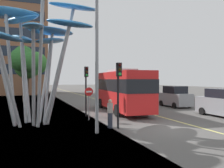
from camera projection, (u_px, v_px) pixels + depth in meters
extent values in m
cube|color=#54514F|center=(167.00, 130.00, 13.81)|extent=(120.00, 240.00, 0.10)
cube|color=#E0D666|center=(196.00, 127.00, 14.52)|extent=(0.16, 144.00, 0.01)
cube|color=red|center=(122.00, 90.00, 21.29)|extent=(3.17, 9.81, 3.18)
cube|color=black|center=(122.00, 85.00, 21.28)|extent=(3.20, 9.91, 1.02)
cube|color=yellow|center=(108.00, 76.00, 25.85)|extent=(1.34, 0.20, 0.36)
cube|color=#B2B2B7|center=(122.00, 71.00, 21.26)|extent=(2.08, 3.51, 0.24)
cylinder|color=black|center=(124.00, 103.00, 24.52)|extent=(0.35, 0.98, 0.96)
cylinder|color=black|center=(101.00, 103.00, 23.86)|extent=(0.35, 0.98, 0.96)
cylinder|color=black|center=(146.00, 109.00, 19.09)|extent=(0.35, 0.98, 0.96)
cylinder|color=black|center=(117.00, 110.00, 18.43)|extent=(0.35, 0.98, 0.96)
cylinder|color=#9EA0A5|center=(61.00, 65.00, 15.35)|extent=(1.90, 0.57, 7.64)
ellipsoid|color=#388EDB|center=(74.00, 7.00, 15.41)|extent=(3.50, 2.14, 0.85)
cylinder|color=#9EA0A5|center=(48.00, 76.00, 16.24)|extent=(0.89, 0.80, 6.24)
ellipsoid|color=#388EDB|center=(52.00, 31.00, 16.54)|extent=(4.17, 3.87, 0.78)
cylinder|color=#9EA0A5|center=(45.00, 80.00, 16.54)|extent=(1.21, 1.66, 5.74)
ellipsoid|color=#4299E0|center=(51.00, 41.00, 17.31)|extent=(3.23, 3.82, 1.04)
cylinder|color=#9EA0A5|center=(26.00, 79.00, 16.51)|extent=(0.69, 1.89, 5.85)
ellipsoid|color=#4CA3E5|center=(22.00, 39.00, 17.16)|extent=(2.16, 3.28, 1.17)
cylinder|color=#9EA0A5|center=(23.00, 71.00, 15.94)|extent=(0.61, 0.88, 6.96)
ellipsoid|color=#4CA3E5|center=(20.00, 20.00, 16.11)|extent=(3.10, 4.17, 0.81)
cylinder|color=#9EA0A5|center=(10.00, 69.00, 14.90)|extent=(0.74, 0.35, 7.13)
ellipsoid|color=#4CA3E5|center=(6.00, 12.00, 14.80)|extent=(4.27, 2.11, 0.92)
cylinder|color=#9EA0A5|center=(0.00, 59.00, 14.24)|extent=(1.80, 0.37, 8.30)
cylinder|color=#9EA0A5|center=(8.00, 83.00, 13.61)|extent=(1.47, 1.18, 5.41)
cylinder|color=#9EA0A5|center=(34.00, 79.00, 13.86)|extent=(0.27, 2.01, 5.84)
ellipsoid|color=#4299E0|center=(33.00, 26.00, 12.94)|extent=(1.30, 3.59, 0.85)
cylinder|color=#9EA0A5|center=(41.00, 57.00, 13.83)|extent=(0.52, 1.41, 8.44)
cylinder|color=#9EA0A5|center=(57.00, 74.00, 15.08)|extent=(1.78, 0.83, 6.46)
ellipsoid|color=#388EDB|center=(70.00, 24.00, 15.01)|extent=(3.31, 2.39, 0.85)
cylinder|color=black|center=(118.00, 96.00, 13.93)|extent=(0.12, 0.12, 3.85)
cube|color=black|center=(119.00, 70.00, 13.77)|extent=(0.28, 0.24, 0.80)
sphere|color=#390706|center=(120.00, 65.00, 13.65)|extent=(0.18, 0.18, 0.18)
sphere|color=#3A2707|center=(120.00, 70.00, 13.65)|extent=(0.18, 0.18, 0.18)
sphere|color=green|center=(120.00, 74.00, 13.66)|extent=(0.18, 0.18, 0.18)
cylinder|color=black|center=(86.00, 92.00, 18.48)|extent=(0.12, 0.12, 3.86)
cube|color=black|center=(86.00, 72.00, 18.32)|extent=(0.28, 0.24, 0.80)
sphere|color=#390706|center=(87.00, 68.00, 18.19)|extent=(0.18, 0.18, 0.18)
sphere|color=#3A2707|center=(87.00, 72.00, 18.20)|extent=(0.18, 0.18, 0.18)
sphere|color=green|center=(87.00, 75.00, 18.20)|extent=(0.18, 0.18, 0.18)
cylinder|color=black|center=(220.00, 110.00, 19.97)|extent=(0.20, 0.60, 0.60)
cylinder|color=black|center=(202.00, 111.00, 19.32)|extent=(0.20, 0.60, 0.60)
cube|color=gray|center=(175.00, 99.00, 25.03)|extent=(1.82, 3.85, 1.26)
cube|color=black|center=(175.00, 90.00, 25.01)|extent=(1.68, 2.12, 0.75)
cylinder|color=black|center=(176.00, 103.00, 26.47)|extent=(0.20, 0.60, 0.60)
cylinder|color=black|center=(161.00, 103.00, 25.84)|extent=(0.20, 0.60, 0.60)
cylinder|color=black|center=(190.00, 105.00, 24.23)|extent=(0.20, 0.60, 0.60)
cylinder|color=black|center=(174.00, 105.00, 23.60)|extent=(0.20, 0.60, 0.60)
cylinder|color=gray|center=(97.00, 61.00, 12.67)|extent=(0.18, 0.18, 7.69)
cylinder|color=brown|center=(24.00, 88.00, 31.47)|extent=(0.47, 0.47, 3.59)
sphere|color=#2D6B2D|center=(30.00, 62.00, 30.99)|extent=(2.69, 2.69, 2.69)
sphere|color=#2D6B2D|center=(21.00, 60.00, 31.27)|extent=(3.07, 3.07, 3.07)
sphere|color=#2D6B2D|center=(23.00, 56.00, 32.32)|extent=(2.75, 2.75, 2.75)
cylinder|color=brown|center=(28.00, 89.00, 34.30)|extent=(0.44, 0.44, 3.05)
sphere|color=#387A33|center=(35.00, 63.00, 35.49)|extent=(3.50, 3.50, 3.50)
sphere|color=#387A33|center=(25.00, 61.00, 33.71)|extent=(3.11, 3.11, 3.11)
sphere|color=#387A33|center=(28.00, 62.00, 35.16)|extent=(3.46, 3.46, 3.46)
sphere|color=#387A33|center=(27.00, 66.00, 33.79)|extent=(3.63, 3.63, 3.63)
cylinder|color=#2D3342|center=(110.00, 120.00, 14.10)|extent=(0.29, 0.29, 0.90)
cylinder|color=#B2A89E|center=(110.00, 108.00, 14.08)|extent=(0.34, 0.34, 0.59)
sphere|color=beige|center=(110.00, 101.00, 14.08)|extent=(0.22, 0.22, 0.22)
cylinder|color=gray|center=(89.00, 104.00, 16.73)|extent=(0.08, 0.08, 2.32)
cylinder|color=red|center=(89.00, 92.00, 16.69)|extent=(0.60, 0.03, 0.60)
cube|color=white|center=(89.00, 92.00, 16.66)|extent=(0.40, 0.04, 0.11)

